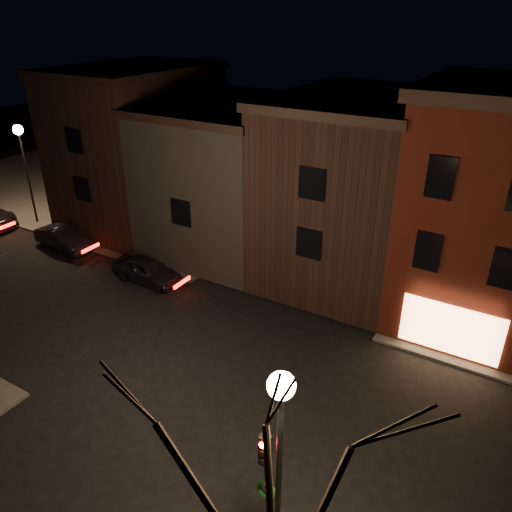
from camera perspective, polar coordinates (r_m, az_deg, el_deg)
The scene contains 11 objects.
ground at distance 21.00m, azimuth -4.83°, elevation -12.45°, with size 120.00×120.00×0.00m, color black.
sidewalk_far_left at distance 46.40m, azimuth -10.89°, elevation 9.75°, with size 30.00×30.00×0.12m, color #2D2B28.
corner_building at distance 23.90m, azimuth 24.83°, elevation 5.06°, with size 6.50×8.50×10.50m.
row_building_a at distance 26.33m, azimuth 10.92°, elevation 7.63°, with size 7.30×10.30×9.40m.
row_building_b at distance 29.58m, azimuth -2.51°, elevation 9.19°, with size 7.80×10.30×8.40m.
row_building_c at distance 33.77m, azimuth -13.13°, elevation 12.08°, with size 7.30×10.30×9.90m.
street_lamp_near at distance 11.29m, azimuth 2.78°, elevation -18.86°, with size 0.60×0.60×6.48m.
street_lamp_far at distance 35.56m, azimuth -25.21°, elevation 11.15°, with size 0.60×0.60×6.48m.
traffic_signal at distance 13.53m, azimuth 1.18°, elevation -23.70°, with size 0.58×0.38×4.05m.
parked_car_a at distance 27.09m, azimuth -12.38°, elevation -1.57°, with size 1.59×3.95×1.35m, color black.
parked_car_b at distance 32.24m, azimuth -21.19°, elevation 1.88°, with size 1.41×4.05×1.33m, color black.
Camera 1 is at (9.80, -13.04, 13.24)m, focal length 35.00 mm.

